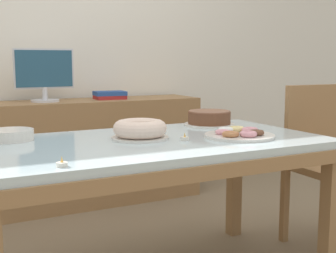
# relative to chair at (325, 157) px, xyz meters

# --- Properties ---
(wall_back) EXTENTS (8.00, 0.10, 2.60)m
(wall_back) POSITION_rel_chair_xyz_m (-1.14, 1.72, 0.78)
(wall_back) COLOR silver
(wall_back) RESTS_ON ground
(dining_table) EXTENTS (1.64, 0.90, 0.72)m
(dining_table) POSITION_rel_chair_xyz_m (-1.14, -0.03, 0.11)
(dining_table) COLOR silver
(dining_table) RESTS_ON ground
(chair) EXTENTS (0.44, 0.44, 0.94)m
(chair) POSITION_rel_chair_xyz_m (0.00, 0.00, 0.00)
(chair) COLOR olive
(chair) RESTS_ON ground
(sideboard) EXTENTS (2.05, 0.44, 0.79)m
(sideboard) POSITION_rel_chair_xyz_m (-1.14, 1.42, -0.13)
(sideboard) COLOR olive
(sideboard) RESTS_ON ground
(computer_monitor) EXTENTS (0.42, 0.20, 0.38)m
(computer_monitor) POSITION_rel_chair_xyz_m (-1.29, 1.42, 0.46)
(computer_monitor) COLOR silver
(computer_monitor) RESTS_ON sideboard
(book_stack) EXTENTS (0.25, 0.19, 0.06)m
(book_stack) POSITION_rel_chair_xyz_m (-0.80, 1.42, 0.30)
(book_stack) COLOR maroon
(book_stack) RESTS_ON sideboard
(cake_chocolate_round) EXTENTS (0.28, 0.28, 0.08)m
(cake_chocolate_round) POSITION_rel_chair_xyz_m (-0.65, 0.24, 0.24)
(cake_chocolate_round) COLOR silver
(cake_chocolate_round) RESTS_ON dining_table
(cake_golden_bundt) EXTENTS (0.27, 0.27, 0.09)m
(cake_golden_bundt) POSITION_rel_chair_xyz_m (-1.18, 0.01, 0.24)
(cake_golden_bundt) COLOR silver
(cake_golden_bundt) RESTS_ON dining_table
(pastry_platter) EXTENTS (0.33, 0.33, 0.04)m
(pastry_platter) POSITION_rel_chair_xyz_m (-0.73, -0.16, 0.21)
(pastry_platter) COLOR silver
(pastry_platter) RESTS_ON dining_table
(plate_stack) EXTENTS (0.21, 0.21, 0.05)m
(plate_stack) POSITION_rel_chair_xyz_m (-1.72, 0.26, 0.22)
(plate_stack) COLOR silver
(plate_stack) RESTS_ON dining_table
(tealight_near_cakes) EXTENTS (0.04, 0.04, 0.04)m
(tealight_near_cakes) POSITION_rel_chair_xyz_m (-1.65, -0.39, 0.21)
(tealight_near_cakes) COLOR silver
(tealight_near_cakes) RESTS_ON dining_table
(tealight_right_edge) EXTENTS (0.04, 0.04, 0.04)m
(tealight_right_edge) POSITION_rel_chair_xyz_m (-1.01, -0.12, 0.21)
(tealight_right_edge) COLOR silver
(tealight_right_edge) RESTS_ON dining_table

